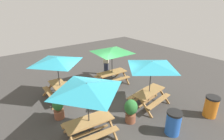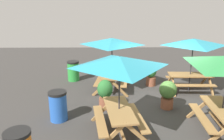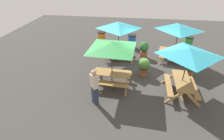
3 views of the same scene
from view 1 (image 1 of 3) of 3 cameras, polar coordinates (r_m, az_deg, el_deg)
name	(u,v)px [view 1 (image 1 of 3)]	position (r m, az deg, el deg)	size (l,w,h in m)	color
ground_plane	(102,103)	(9.08, -3.32, -10.59)	(24.00, 24.00, 0.00)	#3D3A38
picnic_table_0	(151,68)	(8.21, 12.75, 0.75)	(2.26, 2.26, 2.34)	#A87A44
picnic_table_1	(87,91)	(6.07, -8.11, -6.87)	(2.22, 2.22, 2.34)	#A87A44
picnic_table_2	(112,53)	(10.26, 0.00, 5.64)	(2.82, 2.82, 2.34)	#A87A44
picnic_table_3	(57,63)	(8.99, -17.54, 2.16)	(2.07, 2.07, 2.34)	#A87A44
trash_bin_blue	(173,123)	(7.40, 19.36, -15.94)	(0.59, 0.59, 0.98)	blue
trash_bin_orange	(211,106)	(9.04, 29.60, -10.31)	(0.59, 0.59, 0.98)	orange
potted_plant_0	(58,107)	(8.10, -17.12, -11.55)	(0.48, 0.48, 1.05)	#935138
potted_plant_1	(131,110)	(7.55, 6.17, -12.87)	(0.55, 0.55, 1.07)	#935138
potted_plant_2	(102,89)	(9.07, -3.39, -6.28)	(0.62, 0.62, 1.03)	#935138
person_standing	(106,62)	(11.97, -1.95, 2.54)	(0.41, 0.41, 1.67)	#2D334C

